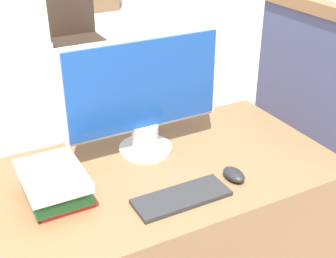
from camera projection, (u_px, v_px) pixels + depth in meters
name	position (u px, v px, depth m)	size (l,w,h in m)	color
desk	(165.00, 246.00, 1.97)	(1.31, 0.74, 0.78)	#8C603D
carrel_divider	(303.00, 152.00, 2.09)	(0.07, 0.67, 1.34)	#474C70
monitor	(144.00, 96.00, 1.79)	(0.64, 0.21, 0.48)	silver
keyboard	(182.00, 197.00, 1.60)	(0.34, 0.13, 0.02)	#2D2D2D
mouse	(234.00, 174.00, 1.71)	(0.06, 0.10, 0.04)	#262626
book_stack	(55.00, 184.00, 1.58)	(0.21, 0.27, 0.12)	#B72D28
far_chair	(76.00, 30.00, 4.37)	(0.44, 0.44, 0.96)	#38281E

